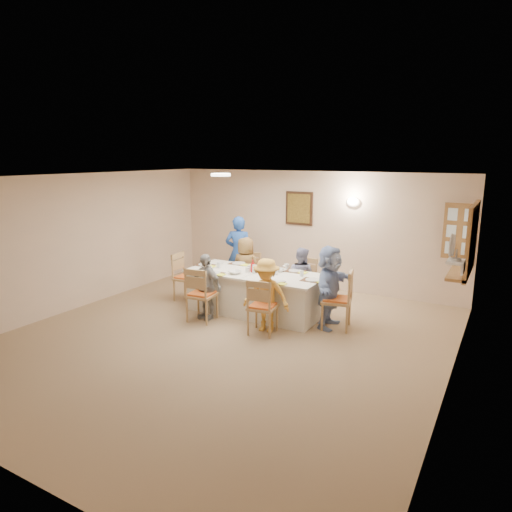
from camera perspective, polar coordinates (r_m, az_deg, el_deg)
The scene contains 49 objects.
ground at distance 7.26m, azimuth -4.14°, elevation -10.38°, with size 7.00×7.00×0.00m, color #967C5A.
room_walls at distance 6.82m, azimuth -4.34°, elevation 1.44°, with size 7.00×7.00×7.00m.
wall_picture at distance 9.94m, azimuth 5.39°, elevation 5.95°, with size 0.62×0.05×0.72m.
wall_sconce at distance 9.48m, azimuth 12.03°, elevation 6.64°, with size 0.26×0.09×0.18m, color white.
ceiling_light at distance 8.51m, azimuth -4.43°, elevation 10.09°, with size 0.36×0.36×0.05m, color white.
serving_hatch at distance 8.08m, azimuth 25.37°, elevation 1.88°, with size 0.06×1.50×1.15m, color olive.
hatch_sill at distance 8.19m, azimuth 24.20°, elevation -1.64°, with size 0.30×1.50×0.05m, color olive.
shutter_door at distance 8.85m, azimuth 24.09°, elevation 2.82°, with size 0.55×0.04×1.00m, color olive.
fan_shelf at distance 6.78m, azimuth 23.70°, elevation -0.64°, with size 0.22×0.36×0.03m, color white.
desk_fan at distance 6.76m, azimuth 23.56°, elevation 0.63°, with size 0.30×0.30×0.28m, color #A5A5A8, non-canonical shape.
dining_table at distance 8.31m, azimuth -0.14°, elevation -4.59°, with size 2.49×1.05×0.76m, color white.
chair_back_left at distance 9.24m, azimuth -0.92°, elevation -2.39°, with size 0.43×0.43×0.89m, color tan, non-canonical shape.
chair_back_right at distance 8.72m, azimuth 5.91°, elevation -3.32°, with size 0.44×0.44×0.91m, color tan, non-canonical shape.
chair_front_left at distance 7.95m, azimuth -6.78°, elevation -4.69°, with size 0.46×0.46×0.97m, color tan, non-canonical shape.
chair_front_right at distance 7.34m, azimuth 0.85°, elevation -6.23°, with size 0.44×0.44×0.93m, color tan, non-canonical shape.
chair_left_end at distance 9.12m, azimuth -8.64°, elevation -2.59°, with size 0.45×0.45×0.94m, color tan, non-canonical shape.
chair_right_end at distance 7.66m, azimuth 10.04°, elevation -5.32°, with size 0.48×0.48×1.00m, color tan, non-canonical shape.
diner_back_left at distance 9.10m, azimuth -1.30°, elevation -1.50°, with size 0.63×0.43×1.24m, color brown.
diner_back_right at distance 8.58m, azimuth 5.61°, elevation -2.72°, with size 0.58×0.47×1.16m, color #8181A9.
diner_front_left at distance 8.01m, azimuth -6.30°, elevation -3.81°, with size 0.71×0.37×1.16m, color #9C9C9D.
diner_front_right at distance 7.39m, azimuth 1.30°, elevation -4.93°, with size 0.84×0.55×1.21m, color gold.
diner_right_end at distance 7.64m, azimuth 9.17°, elevation -3.81°, with size 0.47×1.31×1.39m, color #93ADE1.
caregiver at distance 9.68m, azimuth -2.17°, elevation 0.37°, with size 0.67×0.55×1.58m, color #2550AE.
placemat_fl at distance 8.17m, azimuth -5.26°, elevation -2.15°, with size 0.34×0.26×0.01m, color #472B19.
plate_fl at distance 8.17m, azimuth -5.26°, elevation -2.08°, with size 0.23×0.23×0.01m, color white.
napkin_fl at distance 8.03m, azimuth -4.41°, elevation -2.34°, with size 0.14×0.14×0.01m, color #F4FF35.
placemat_fr at distance 7.57m, azimuth 2.24°, elevation -3.28°, with size 0.34×0.25×0.01m, color #472B19.
plate_fr at distance 7.57m, azimuth 2.24°, elevation -3.20°, with size 0.22×0.22×0.01m, color white.
napkin_fr at distance 7.45m, azimuth 3.30°, elevation -3.50°, with size 0.13×0.13×0.01m, color #F4FF35.
placemat_bl at distance 8.85m, azimuth -2.17°, elevation -0.96°, with size 0.36×0.26×0.01m, color #472B19.
plate_bl at distance 8.85m, azimuth -2.17°, elevation -0.90°, with size 0.26×0.26×0.02m, color white.
napkin_bl at distance 8.72m, azimuth -1.33°, elevation -1.12°, with size 0.15×0.15×0.01m, color #F4FF35.
placemat_br at distance 8.30m, azimuth 4.90°, elevation -1.90°, with size 0.37×0.27×0.01m, color #472B19.
plate_br at distance 8.30m, azimuth 4.91°, elevation -1.84°, with size 0.24×0.24×0.01m, color white.
napkin_br at distance 8.18m, azimuth 5.90°, elevation -2.08°, with size 0.15×0.15×0.01m, color #F4FF35.
placemat_le at distance 8.78m, azimuth -6.39°, elevation -1.14°, with size 0.36×0.26×0.01m, color #472B19.
plate_le at distance 8.78m, azimuth -6.39°, elevation -1.07°, with size 0.25×0.25×0.02m, color white.
napkin_le at distance 8.64m, azimuth -5.61°, elevation -1.30°, with size 0.14×0.14×0.01m, color #F4FF35.
placemat_re at distance 7.73m, azimuth 7.11°, elevation -3.04°, with size 0.37×0.28×0.01m, color #472B19.
plate_re at distance 7.73m, azimuth 7.11°, elevation -2.96°, with size 0.25×0.25×0.02m, color white.
napkin_re at distance 7.62m, azimuth 8.22°, elevation -3.24°, with size 0.14×0.14×0.01m, color #F4FF35.
teacup_a at distance 8.38m, azimuth -5.85°, elevation -1.54°, with size 0.11×0.11×0.08m, color white.
teacup_b at distance 8.50m, azimuth 3.86°, elevation -1.28°, with size 0.11×0.11×0.09m, color white.
bowl_a at distance 8.11m, azimuth -2.67°, elevation -2.04°, with size 0.28×0.28×0.06m, color white.
bowl_b at distance 8.26m, azimuth 2.89°, elevation -1.76°, with size 0.25×0.25×0.06m, color white.
condiment_ketchup at distance 8.19m, azimuth -0.41°, elevation -1.27°, with size 0.10×0.10×0.23m, color #B90F12.
condiment_brown at distance 8.19m, azimuth 0.23°, elevation -1.43°, with size 0.09×0.09×0.18m, color #4D3514.
condiment_malt at distance 8.13m, azimuth 0.73°, elevation -1.65°, with size 0.13×0.13×0.15m, color #4D3514.
drinking_glass at distance 8.30m, azimuth -0.87°, elevation -1.48°, with size 0.06×0.06×0.09m, color silver.
Camera 1 is at (3.74, -5.56, 2.81)m, focal length 32.00 mm.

